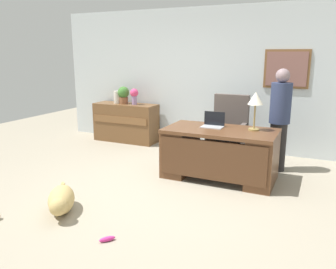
% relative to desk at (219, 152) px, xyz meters
% --- Properties ---
extents(ground_plane, '(12.00, 12.00, 0.00)m').
position_rel_desk_xyz_m(ground_plane, '(-0.50, -0.90, -0.40)').
color(ground_plane, '#9E937F').
extents(back_wall, '(7.00, 0.16, 2.70)m').
position_rel_desk_xyz_m(back_wall, '(-0.49, 1.70, 0.95)').
color(back_wall, silver).
rests_on(back_wall, ground_plane).
extents(desk, '(1.62, 0.86, 0.75)m').
position_rel_desk_xyz_m(desk, '(0.00, 0.00, 0.00)').
color(desk, brown).
rests_on(desk, ground_plane).
extents(credenza, '(1.36, 0.50, 0.80)m').
position_rel_desk_xyz_m(credenza, '(-2.45, 1.35, -0.00)').
color(credenza, brown).
rests_on(credenza, ground_plane).
extents(armchair, '(0.60, 0.59, 1.15)m').
position_rel_desk_xyz_m(armchair, '(-0.11, 0.90, 0.10)').
color(armchair, '#564C47').
rests_on(armchair, ground_plane).
extents(person_standing, '(0.32, 0.32, 1.62)m').
position_rel_desk_xyz_m(person_standing, '(0.74, 0.75, 0.43)').
color(person_standing, '#262323').
rests_on(person_standing, ground_plane).
extents(dog_lying, '(0.58, 0.66, 0.30)m').
position_rel_desk_xyz_m(dog_lying, '(-1.35, -1.89, -0.25)').
color(dog_lying, tan).
rests_on(dog_lying, ground_plane).
extents(laptop, '(0.32, 0.22, 0.22)m').
position_rel_desk_xyz_m(laptop, '(-0.15, 0.14, 0.40)').
color(laptop, '#B2B5BA').
rests_on(laptop, desk).
extents(desk_lamp, '(0.22, 0.22, 0.56)m').
position_rel_desk_xyz_m(desk_lamp, '(0.46, 0.17, 0.78)').
color(desk_lamp, '#9E8447').
rests_on(desk_lamp, desk).
extents(vase_with_flowers, '(0.17, 0.17, 0.33)m').
position_rel_desk_xyz_m(vase_with_flowers, '(-2.24, 1.35, 0.60)').
color(vase_with_flowers, '#A084B9').
rests_on(vase_with_flowers, credenza).
extents(vase_empty, '(0.15, 0.15, 0.26)m').
position_rel_desk_xyz_m(vase_empty, '(-2.65, 1.35, 0.53)').
color(vase_empty, silver).
rests_on(vase_empty, credenza).
extents(potted_plant, '(0.24, 0.24, 0.36)m').
position_rel_desk_xyz_m(potted_plant, '(-2.49, 1.35, 0.60)').
color(potted_plant, brown).
rests_on(potted_plant, credenza).
extents(dog_toy_bone, '(0.15, 0.16, 0.05)m').
position_rel_desk_xyz_m(dog_toy_bone, '(-0.50, -2.19, -0.38)').
color(dog_toy_bone, '#D8338C').
rests_on(dog_toy_bone, ground_plane).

